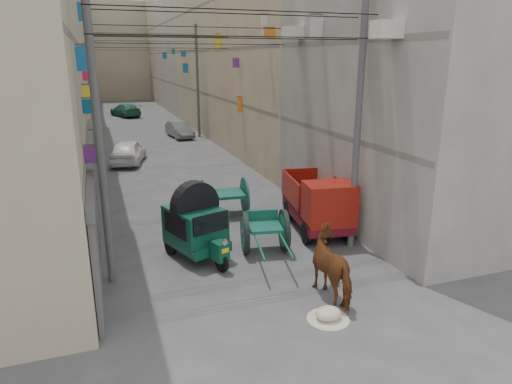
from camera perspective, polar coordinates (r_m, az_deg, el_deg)
name	(u,v)px	position (r m, az deg, el deg)	size (l,w,h in m)	color
building_row_left	(28,47)	(39.99, -26.62, 15.87)	(8.00, 62.00, 14.00)	tan
building_row_right	(231,49)	(41.41, -3.10, 17.46)	(8.00, 62.00, 14.00)	#A39F99
end_cap_building	(116,52)	(71.71, -17.06, 16.39)	(22.00, 10.00, 13.00)	tan
shutters_left	(94,186)	(16.53, -19.63, 0.71)	(0.18, 14.40, 2.88)	#4D4C51
signboards	(160,98)	(27.60, -11.91, 11.37)	(8.22, 40.52, 5.67)	#1764A7
utility_poles	(173,94)	(22.96, -10.36, 11.93)	(7.40, 22.20, 8.00)	#4E4F51
overhead_cables	(180,31)	(20.36, -9.53, 19.22)	(7.40, 22.52, 1.12)	black
auto_rickshaw	(196,224)	(13.47, -7.52, -3.96)	(1.96, 2.60, 1.76)	black
tonga_cart	(265,231)	(13.83, 1.10, -4.88)	(1.59, 3.03, 1.30)	black
mini_truck	(320,207)	(15.27, 8.06, -1.87)	(2.08, 3.71, 1.98)	black
second_cart	(225,196)	(17.01, -3.94, -0.50)	(1.73, 1.56, 1.42)	#125142
feed_sack	(328,313)	(10.79, 9.03, -14.77)	(0.61, 0.48, 0.30)	beige
horse	(336,266)	(11.42, 9.95, -9.07)	(0.90, 1.97, 1.66)	brown
distant_car_white	(128,151)	(26.58, -15.69, 4.90)	(1.57, 3.91, 1.33)	white
distant_car_grey	(179,130)	(34.54, -9.54, 7.70)	(1.25, 3.59, 1.18)	#595E5C
distant_car_green	(125,110)	(48.36, -16.00, 9.82)	(1.82, 4.48, 1.30)	#22654C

